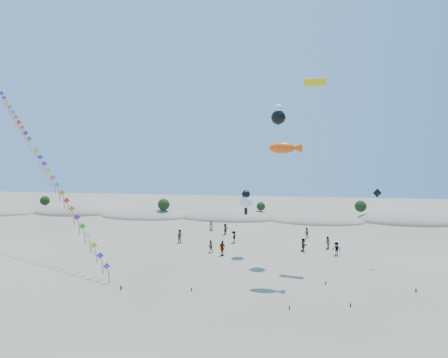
% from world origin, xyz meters
% --- Properties ---
extents(ground, '(160.00, 160.00, 0.00)m').
position_xyz_m(ground, '(0.00, 0.00, 0.00)').
color(ground, '#7B6F55').
rests_on(ground, ground).
extents(dune_ridge, '(145.30, 11.49, 5.57)m').
position_xyz_m(dune_ridge, '(1.06, 45.14, 0.11)').
color(dune_ridge, gray).
rests_on(dune_ridge, ground).
extents(kite_train, '(27.65, 20.22, 21.94)m').
position_xyz_m(kite_train, '(-19.10, 18.14, 11.12)').
color(kite_train, '#3F2D1E').
rests_on(kite_train, ground).
extents(fish_kite, '(3.11, 8.05, 13.24)m').
position_xyz_m(fish_kite, '(9.81, 12.85, 12.67)').
color(fish_kite, '#3F2D1E').
rests_on(fish_kite, ground).
extents(cartoon_kite_low, '(4.54, 13.29, 7.79)m').
position_xyz_m(cartoon_kite_low, '(5.33, 20.61, 6.57)').
color(cartoon_kite_low, '#3F2D1E').
rests_on(cartoon_kite_low, ground).
extents(cartoon_kite_high, '(5.58, 9.16, 17.72)m').
position_xyz_m(cartoon_kite_high, '(9.06, 19.75, 16.39)').
color(cartoon_kite_high, '#3F2D1E').
rests_on(cartoon_kite_high, ground).
extents(parafoil_kite, '(3.20, 13.07, 20.37)m').
position_xyz_m(parafoil_kite, '(13.01, 18.90, 19.58)').
color(parafoil_kite, '#3F2D1E').
rests_on(parafoil_kite, ground).
extents(dark_kite, '(1.95, 8.50, 8.35)m').
position_xyz_m(dark_kite, '(20.19, 16.92, 5.86)').
color(dark_kite, '#3F2D1E').
rests_on(dark_kite, ground).
extents(beachgoers, '(21.25, 14.51, 1.84)m').
position_xyz_m(beachgoers, '(5.99, 25.38, 0.82)').
color(beachgoers, slate).
rests_on(beachgoers, ground).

